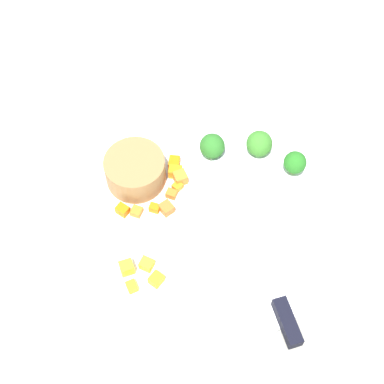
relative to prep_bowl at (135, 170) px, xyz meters
name	(u,v)px	position (x,y,z in m)	size (l,w,h in m)	color
ground_plane	(192,200)	(0.07, 0.05, -0.03)	(4.00, 4.00, 0.00)	#9B988B
cutting_board	(192,198)	(0.07, 0.05, -0.03)	(0.43, 0.39, 0.01)	white
prep_bowl	(135,170)	(0.00, 0.00, 0.00)	(0.08, 0.08, 0.04)	olive
chef_knife	(260,255)	(0.19, 0.07, -0.02)	(0.34, 0.13, 0.02)	silver
carrot_dice_0	(172,194)	(0.05, 0.03, -0.02)	(0.01, 0.01, 0.01)	orange
carrot_dice_1	(155,208)	(0.06, -0.01, -0.02)	(0.01, 0.01, 0.01)	orange
carrot_dice_2	(178,170)	(0.03, 0.05, -0.01)	(0.02, 0.01, 0.02)	orange
carrot_dice_3	(137,212)	(0.05, -0.03, -0.02)	(0.01, 0.01, 0.01)	orange
carrot_dice_4	(177,186)	(0.05, 0.04, -0.02)	(0.01, 0.01, 0.01)	orange
carrot_dice_5	(181,178)	(0.04, 0.05, -0.01)	(0.02, 0.02, 0.02)	orange
carrot_dice_6	(166,208)	(0.07, 0.01, -0.01)	(0.02, 0.02, 0.01)	orange
carrot_dice_7	(123,210)	(0.04, -0.04, -0.01)	(0.02, 0.01, 0.01)	orange
carrot_dice_8	(174,163)	(0.01, 0.06, -0.01)	(0.02, 0.02, 0.01)	orange
pepper_dice_0	(132,287)	(0.14, -0.09, -0.02)	(0.01, 0.01, 0.01)	yellow
pepper_dice_1	(156,279)	(0.15, -0.06, -0.01)	(0.01, 0.02, 0.01)	yellow
pepper_dice_2	(127,268)	(0.11, -0.08, -0.01)	(0.02, 0.02, 0.02)	yellow
pepper_dice_3	(147,264)	(0.12, -0.06, -0.01)	(0.01, 0.02, 0.01)	yellow
broccoli_floret_0	(259,144)	(0.06, 0.17, 0.00)	(0.04, 0.04, 0.04)	#87BB59
broccoli_floret_1	(295,163)	(0.12, 0.19, 0.00)	(0.03, 0.03, 0.04)	#8CB65A
broccoli_floret_2	(212,146)	(0.03, 0.11, 0.00)	(0.04, 0.04, 0.04)	#88B259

